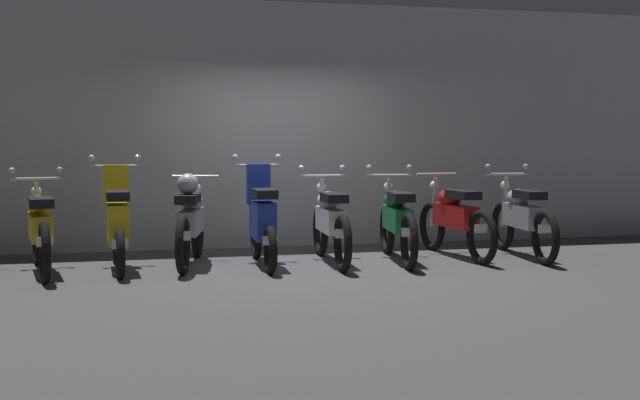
{
  "coord_description": "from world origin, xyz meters",
  "views": [
    {
      "loc": [
        -1.78,
        -8.72,
        1.46
      ],
      "look_at": [
        0.29,
        0.32,
        0.75
      ],
      "focal_mm": 44.03,
      "sensor_mm": 36.0,
      "label": 1
    }
  ],
  "objects_px": {
    "motorbike_slot_7": "(522,218)",
    "motorbike_slot_1": "(117,223)",
    "motorbike_slot_0": "(40,228)",
    "motorbike_slot_6": "(455,218)",
    "motorbike_slot_3": "(262,220)",
    "motorbike_slot_4": "(330,222)",
    "motorbike_slot_5": "(397,220)",
    "motorbike_slot_2": "(190,221)"
  },
  "relations": [
    {
      "from": "motorbike_slot_0",
      "to": "motorbike_slot_2",
      "type": "distance_m",
      "value": 1.65
    },
    {
      "from": "motorbike_slot_4",
      "to": "motorbike_slot_7",
      "type": "distance_m",
      "value": 2.45
    },
    {
      "from": "motorbike_slot_1",
      "to": "motorbike_slot_5",
      "type": "xyz_separation_m",
      "value": [
        3.27,
        -0.09,
        -0.04
      ]
    },
    {
      "from": "motorbike_slot_0",
      "to": "motorbike_slot_7",
      "type": "height_order",
      "value": "same"
    },
    {
      "from": "motorbike_slot_0",
      "to": "motorbike_slot_6",
      "type": "distance_m",
      "value": 4.9
    },
    {
      "from": "motorbike_slot_3",
      "to": "motorbike_slot_6",
      "type": "xyz_separation_m",
      "value": [
        2.45,
        0.13,
        -0.04
      ]
    },
    {
      "from": "motorbike_slot_3",
      "to": "motorbike_slot_7",
      "type": "height_order",
      "value": "motorbike_slot_3"
    },
    {
      "from": "motorbike_slot_2",
      "to": "motorbike_slot_3",
      "type": "relative_size",
      "value": 1.15
    },
    {
      "from": "motorbike_slot_0",
      "to": "motorbike_slot_6",
      "type": "height_order",
      "value": "motorbike_slot_0"
    },
    {
      "from": "motorbike_slot_4",
      "to": "motorbike_slot_7",
      "type": "height_order",
      "value": "same"
    },
    {
      "from": "motorbike_slot_4",
      "to": "motorbike_slot_5",
      "type": "height_order",
      "value": "same"
    },
    {
      "from": "motorbike_slot_3",
      "to": "motorbike_slot_6",
      "type": "distance_m",
      "value": 2.45
    },
    {
      "from": "motorbike_slot_6",
      "to": "motorbike_slot_4",
      "type": "bearing_deg",
      "value": -175.54
    },
    {
      "from": "motorbike_slot_4",
      "to": "motorbike_slot_5",
      "type": "distance_m",
      "value": 0.82
    },
    {
      "from": "motorbike_slot_0",
      "to": "motorbike_slot_1",
      "type": "height_order",
      "value": "motorbike_slot_1"
    },
    {
      "from": "motorbike_slot_0",
      "to": "motorbike_slot_5",
      "type": "xyz_separation_m",
      "value": [
        4.09,
        -0.06,
        0.0
      ]
    },
    {
      "from": "motorbike_slot_1",
      "to": "motorbike_slot_5",
      "type": "distance_m",
      "value": 3.27
    },
    {
      "from": "motorbike_slot_3",
      "to": "motorbike_slot_6",
      "type": "bearing_deg",
      "value": 2.97
    },
    {
      "from": "motorbike_slot_1",
      "to": "motorbike_slot_6",
      "type": "height_order",
      "value": "motorbike_slot_1"
    },
    {
      "from": "motorbike_slot_0",
      "to": "motorbike_slot_1",
      "type": "distance_m",
      "value": 0.82
    },
    {
      "from": "motorbike_slot_1",
      "to": "motorbike_slot_0",
      "type": "bearing_deg",
      "value": -177.59
    },
    {
      "from": "motorbike_slot_2",
      "to": "motorbike_slot_7",
      "type": "distance_m",
      "value": 4.09
    },
    {
      "from": "motorbike_slot_6",
      "to": "motorbike_slot_5",
      "type": "bearing_deg",
      "value": -168.37
    },
    {
      "from": "motorbike_slot_3",
      "to": "motorbike_slot_4",
      "type": "distance_m",
      "value": 0.82
    },
    {
      "from": "motorbike_slot_3",
      "to": "motorbike_slot_7",
      "type": "bearing_deg",
      "value": -1.15
    },
    {
      "from": "motorbike_slot_6",
      "to": "motorbike_slot_7",
      "type": "distance_m",
      "value": 0.84
    },
    {
      "from": "motorbike_slot_0",
      "to": "motorbike_slot_2",
      "type": "xyz_separation_m",
      "value": [
        1.64,
        0.16,
        0.03
      ]
    },
    {
      "from": "motorbike_slot_5",
      "to": "motorbike_slot_6",
      "type": "relative_size",
      "value": 1.0
    },
    {
      "from": "motorbike_slot_1",
      "to": "motorbike_slot_7",
      "type": "distance_m",
      "value": 4.9
    },
    {
      "from": "motorbike_slot_5",
      "to": "motorbike_slot_0",
      "type": "bearing_deg",
      "value": 179.19
    },
    {
      "from": "motorbike_slot_7",
      "to": "motorbike_slot_5",
      "type": "bearing_deg",
      "value": 179.1
    },
    {
      "from": "motorbike_slot_1",
      "to": "motorbike_slot_2",
      "type": "bearing_deg",
      "value": 8.91
    },
    {
      "from": "motorbike_slot_3",
      "to": "motorbike_slot_4",
      "type": "xyz_separation_m",
      "value": [
        0.82,
        0.0,
        -0.04
      ]
    },
    {
      "from": "motorbike_slot_1",
      "to": "motorbike_slot_4",
      "type": "distance_m",
      "value": 2.45
    },
    {
      "from": "motorbike_slot_7",
      "to": "motorbike_slot_1",
      "type": "bearing_deg",
      "value": 178.62
    },
    {
      "from": "motorbike_slot_2",
      "to": "motorbike_slot_7",
      "type": "height_order",
      "value": "motorbike_slot_7"
    },
    {
      "from": "motorbike_slot_2",
      "to": "motorbike_slot_7",
      "type": "xyz_separation_m",
      "value": [
        4.08,
        -0.25,
        -0.03
      ]
    },
    {
      "from": "motorbike_slot_1",
      "to": "motorbike_slot_4",
      "type": "xyz_separation_m",
      "value": [
        2.45,
        -0.05,
        -0.04
      ]
    },
    {
      "from": "motorbike_slot_1",
      "to": "motorbike_slot_2",
      "type": "height_order",
      "value": "motorbike_slot_1"
    },
    {
      "from": "motorbike_slot_3",
      "to": "motorbike_slot_4",
      "type": "bearing_deg",
      "value": 0.01
    },
    {
      "from": "motorbike_slot_4",
      "to": "motorbike_slot_5",
      "type": "bearing_deg",
      "value": -2.79
    },
    {
      "from": "motorbike_slot_1",
      "to": "motorbike_slot_3",
      "type": "bearing_deg",
      "value": -1.83
    }
  ]
}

